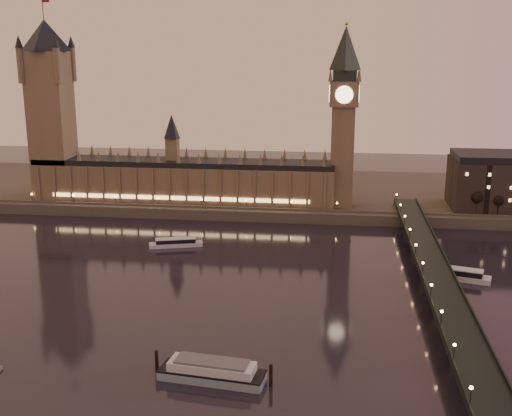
{
  "coord_description": "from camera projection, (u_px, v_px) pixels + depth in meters",
  "views": [
    {
      "loc": [
        50.12,
        -247.04,
        97.86
      ],
      "look_at": [
        14.8,
        35.0,
        25.16
      ],
      "focal_mm": 45.0,
      "sensor_mm": 36.0,
      "label": 1
    }
  ],
  "objects": [
    {
      "name": "far_embankment",
      "position": [
        303.0,
        193.0,
        422.03
      ],
      "size": [
        560.0,
        130.0,
        6.0
      ],
      "primitive_type": "cube",
      "color": "#423D35",
      "rests_on": "ground"
    },
    {
      "name": "ground",
      "position": [
        211.0,
        286.0,
        267.77
      ],
      "size": [
        700.0,
        700.0,
        0.0
      ],
      "primitive_type": "plane",
      "color": "black",
      "rests_on": "ground"
    },
    {
      "name": "bare_tree_0",
      "position": [
        476.0,
        199.0,
        353.48
      ],
      "size": [
        5.82,
        5.82,
        11.83
      ],
      "color": "black",
      "rests_on": "ground"
    },
    {
      "name": "cruise_boat_a",
      "position": [
        176.0,
        243.0,
        319.53
      ],
      "size": [
        26.89,
        12.78,
        4.21
      ],
      "rotation": [
        0.0,
        0.0,
        0.28
      ],
      "color": "silver",
      "rests_on": "ground"
    },
    {
      "name": "big_ben",
      "position": [
        344.0,
        106.0,
        361.73
      ],
      "size": [
        17.68,
        17.68,
        104.0
      ],
      "color": "brown",
      "rests_on": "ground"
    },
    {
      "name": "westminster_bridge",
      "position": [
        436.0,
        283.0,
        255.37
      ],
      "size": [
        13.2,
        260.0,
        15.3
      ],
      "color": "black",
      "rests_on": "ground"
    },
    {
      "name": "palace_of_westminster",
      "position": [
        183.0,
        175.0,
        383.53
      ],
      "size": [
        180.0,
        26.62,
        52.0
      ],
      "color": "brown",
      "rests_on": "ground"
    },
    {
      "name": "bare_tree_1",
      "position": [
        500.0,
        200.0,
        351.91
      ],
      "size": [
        5.82,
        5.82,
        11.83
      ],
      "color": "black",
      "rests_on": "ground"
    },
    {
      "name": "moored_barge",
      "position": [
        212.0,
        371.0,
        191.97
      ],
      "size": [
        36.88,
        12.84,
        6.81
      ],
      "rotation": [
        0.0,
        0.0,
        -0.12
      ],
      "color": "#7D90A0",
      "rests_on": "ground"
    },
    {
      "name": "victoria_tower",
      "position": [
        50.0,
        100.0,
        382.23
      ],
      "size": [
        31.68,
        31.68,
        118.0
      ],
      "color": "brown",
      "rests_on": "ground"
    },
    {
      "name": "cruise_boat_b",
      "position": [
        458.0,
        274.0,
        274.67
      ],
      "size": [
        27.92,
        13.85,
        5.0
      ],
      "rotation": [
        0.0,
        0.0,
        -0.27
      ],
      "color": "silver",
      "rests_on": "ground"
    }
  ]
}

